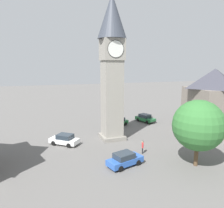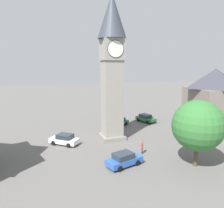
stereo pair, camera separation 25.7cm
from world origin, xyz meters
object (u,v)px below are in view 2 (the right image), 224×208
car_blue_kerb (64,139)px  car_silver_kerb (118,122)px  car_red_corner (146,118)px  building_shop_left (213,101)px  clock_tower (112,56)px  car_white_side (124,159)px  tree (198,126)px  pedestrian (142,146)px

car_blue_kerb → car_silver_kerb: size_ratio=0.95×
car_red_corner → building_shop_left: (6.97, -9.75, 4.62)m
clock_tower → car_white_side: 14.77m
car_white_side → tree: tree is taller
clock_tower → car_silver_kerb: 13.50m
car_silver_kerb → car_blue_kerb: bearing=-148.4°
car_red_corner → pedestrian: (-7.69, -13.78, 0.25)m
car_blue_kerb → building_shop_left: bearing=-5.7°
clock_tower → car_silver_kerb: clock_tower is taller
car_silver_kerb → car_red_corner: (6.15, 0.96, 0.00)m
pedestrian → tree: size_ratio=0.23×
pedestrian → tree: tree is taller
car_blue_kerb → car_white_side: bearing=-57.7°
car_blue_kerb → tree: size_ratio=0.57×
tree → car_white_side: bearing=161.4°
pedestrian → building_shop_left: 15.82m
pedestrian → clock_tower: bearing=104.9°
car_white_side → pedestrian: pedestrian is taller
tree → car_blue_kerb: bearing=139.1°
clock_tower → car_red_corner: (9.46, 7.11, -11.56)m
car_blue_kerb → car_red_corner: 18.21m
clock_tower → car_blue_kerb: bearing=-177.7°
car_silver_kerb → car_white_side: same height
pedestrian → car_white_side: bearing=-145.2°
car_silver_kerb → clock_tower: bearing=-118.2°
car_red_corner → pedestrian: size_ratio=2.63×
tree → clock_tower: bearing=116.8°
car_blue_kerb → car_red_corner: bearing=24.0°
pedestrian → building_shop_left: (14.66, 4.02, 4.37)m
car_blue_kerb → car_silver_kerb: bearing=31.6°
car_white_side → tree: 8.79m
pedestrian → tree: (4.06, -4.91, 3.61)m
car_white_side → pedestrian: (3.42, 2.38, 0.25)m
car_silver_kerb → building_shop_left: (13.12, -8.79, 4.62)m
car_blue_kerb → pedestrian: 10.99m
car_blue_kerb → pedestrian: bearing=-35.5°
car_blue_kerb → car_white_side: same height
car_silver_kerb → tree: (2.53, -17.72, 3.86)m
clock_tower → tree: bearing=-63.2°
clock_tower → pedestrian: (1.77, -6.66, -11.31)m
car_red_corner → building_shop_left: bearing=-54.4°
car_blue_kerb → tree: tree is taller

